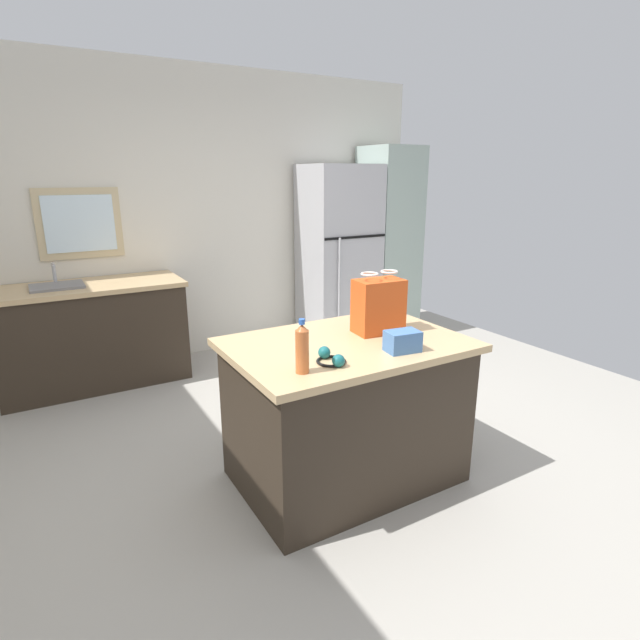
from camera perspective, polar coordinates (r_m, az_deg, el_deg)
ground at (r=3.32m, az=1.59°, el=-15.89°), size 6.06×6.06×0.00m
back_wall at (r=5.14m, az=-13.84°, el=11.38°), size 4.87×0.13×2.74m
kitchen_island at (r=2.98m, az=2.97°, el=-10.26°), size 1.32×0.91×0.86m
refrigerator at (r=5.42m, az=2.13°, el=7.38°), size 0.74×0.66×1.86m
tall_cabinet at (r=5.78m, az=7.76°, el=8.78°), size 0.54×0.59×2.06m
sink_counter at (r=4.71m, az=-24.41°, el=-1.42°), size 1.51×0.66×1.07m
shopping_bag at (r=2.96m, az=6.65°, el=1.63°), size 0.29×0.20×0.36m
small_box at (r=2.68m, az=9.35°, el=-2.39°), size 0.19×0.14×0.11m
bottle at (r=2.34m, az=-2.04°, el=-3.27°), size 0.06×0.06×0.26m
ear_defenders at (r=2.50m, az=1.28°, el=-4.36°), size 0.15×0.20×0.06m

